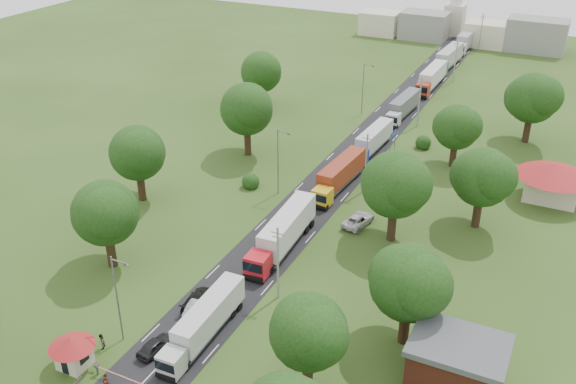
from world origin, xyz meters
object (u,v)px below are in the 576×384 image
Objects in this scene: guard_booth at (72,348)px; info_sign at (393,138)px; boom_barrier at (124,378)px; car_lane_front at (155,346)px; pedestrian_near at (106,383)px; car_lane_mid at (198,306)px; truck_0 at (205,322)px.

guard_booth is 61.27m from info_sign.
car_lane_front reaches higher than boom_barrier.
pedestrian_near is at bearing -13.67° from guard_booth.
boom_barrier is 5.24× the size of pedestrian_near.
info_sign is at bearing -104.68° from car_lane_mid.
guard_booth is 2.50× the size of pedestrian_near.
car_lane_mid is at bearing 62.68° from guard_booth.
car_lane_mid reaches higher than boom_barrier.
guard_booth is 1.06× the size of car_lane_front.
pedestrian_near is (-0.90, -6.17, 0.17)m from car_lane_front.
boom_barrier is 12.01m from car_lane_mid.
pedestrian_near is (-4.23, -10.06, -1.10)m from truck_0.
truck_0 reaches higher than car_lane_mid.
info_sign is 2.33× the size of pedestrian_near.
pedestrian_near reaches higher than car_lane_mid.
truck_0 reaches higher than boom_barrier.
guard_booth is 12.67m from truck_0.
pedestrian_near is at bearing -112.82° from truck_0.
guard_booth reaches higher than car_lane_front.
car_lane_mid is at bearing -97.36° from info_sign.
truck_0 reaches higher than pedestrian_near.
truck_0 is 4.37m from car_lane_mid.
car_lane_mid is (0.50, 7.00, 0.07)m from car_lane_front.
guard_booth is 0.33× the size of truck_0.
guard_booth is at bearing 55.36° from car_lane_mid.
info_sign reaches higher than truck_0.
boom_barrier is at bearing 80.97° from car_lane_mid.
car_lane_mid reaches higher than car_lane_front.
car_lane_front is 0.88× the size of car_lane_mid.
truck_0 is 10.97m from pedestrian_near.
car_lane_front is at bearing 78.56° from car_lane_mid.
boom_barrier is 2.10× the size of guard_booth.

